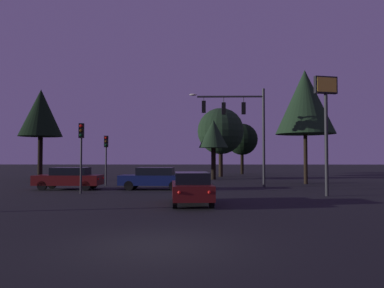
# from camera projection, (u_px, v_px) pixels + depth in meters

# --- Properties ---
(ground_plane) EXTENTS (168.00, 168.00, 0.00)m
(ground_plane) POSITION_uv_depth(u_px,v_px,m) (185.00, 182.00, 34.05)
(ground_plane) COLOR black
(ground_plane) RESTS_ON ground
(traffic_signal_mast_arm) EXTENTS (5.67, 0.38, 7.39)m
(traffic_signal_mast_arm) POSITION_uv_depth(u_px,v_px,m) (241.00, 119.00, 28.56)
(traffic_signal_mast_arm) COLOR #232326
(traffic_signal_mast_arm) RESTS_ON ground
(traffic_light_corner_left) EXTENTS (0.31, 0.35, 3.91)m
(traffic_light_corner_left) POSITION_uv_depth(u_px,v_px,m) (106.00, 150.00, 29.74)
(traffic_light_corner_left) COLOR #232326
(traffic_light_corner_left) RESTS_ON ground
(traffic_light_corner_right) EXTENTS (0.32, 0.36, 4.31)m
(traffic_light_corner_right) POSITION_uv_depth(u_px,v_px,m) (81.00, 144.00, 23.28)
(traffic_light_corner_right) COLOR #232326
(traffic_light_corner_right) RESTS_ON ground
(car_nearside_lane) EXTENTS (2.07, 4.37, 1.52)m
(car_nearside_lane) POSITION_uv_depth(u_px,v_px,m) (192.00, 188.00, 17.90)
(car_nearside_lane) COLOR #4C0F0F
(car_nearside_lane) RESTS_ON ground
(car_crossing_left) EXTENTS (4.75, 2.11, 1.52)m
(car_crossing_left) POSITION_uv_depth(u_px,v_px,m) (154.00, 178.00, 26.18)
(car_crossing_left) COLOR #0F1947
(car_crossing_left) RESTS_ON ground
(car_crossing_right) EXTENTS (4.58, 1.97, 1.52)m
(car_crossing_right) POSITION_uv_depth(u_px,v_px,m) (69.00, 178.00, 26.22)
(car_crossing_right) COLOR #4C0F0F
(car_crossing_right) RESTS_ON ground
(store_sign_illuminated) EXTENTS (1.42, 0.58, 6.91)m
(store_sign_illuminated) POSITION_uv_depth(u_px,v_px,m) (326.00, 108.00, 21.96)
(store_sign_illuminated) COLOR #232326
(store_sign_illuminated) RESTS_ON ground
(tree_behind_sign) EXTENTS (4.19, 4.19, 6.72)m
(tree_behind_sign) POSITION_uv_depth(u_px,v_px,m) (242.00, 139.00, 50.67)
(tree_behind_sign) COLOR black
(tree_behind_sign) RESTS_ON ground
(tree_left_far) EXTENTS (4.04, 4.04, 8.68)m
(tree_left_far) POSITION_uv_depth(u_px,v_px,m) (41.00, 113.00, 36.05)
(tree_left_far) COLOR black
(tree_left_far) RESTS_ON ground
(tree_center_horizon) EXTENTS (2.96, 2.96, 6.01)m
(tree_center_horizon) POSITION_uv_depth(u_px,v_px,m) (213.00, 134.00, 38.21)
(tree_center_horizon) COLOR black
(tree_center_horizon) RESTS_ON ground
(tree_right_cluster) EXTENTS (4.94, 4.94, 9.58)m
(tree_right_cluster) POSITION_uv_depth(u_px,v_px,m) (305.00, 102.00, 31.94)
(tree_right_cluster) COLOR black
(tree_right_cluster) RESTS_ON ground
(tree_lot_edge) EXTENTS (5.33, 5.33, 7.91)m
(tree_lot_edge) POSITION_uv_depth(u_px,v_px,m) (221.00, 131.00, 43.85)
(tree_lot_edge) COLOR black
(tree_lot_edge) RESTS_ON ground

